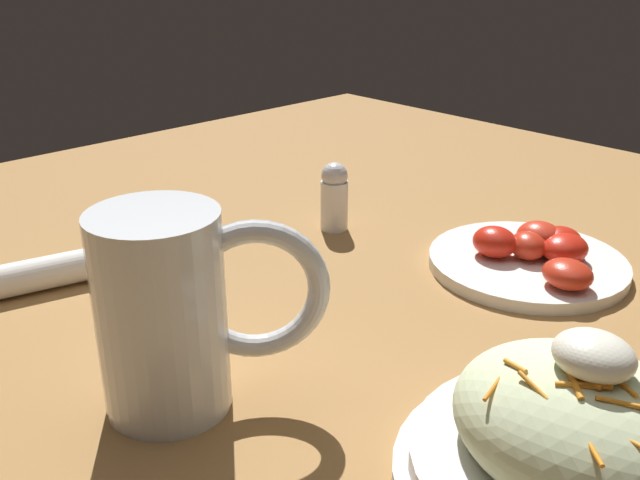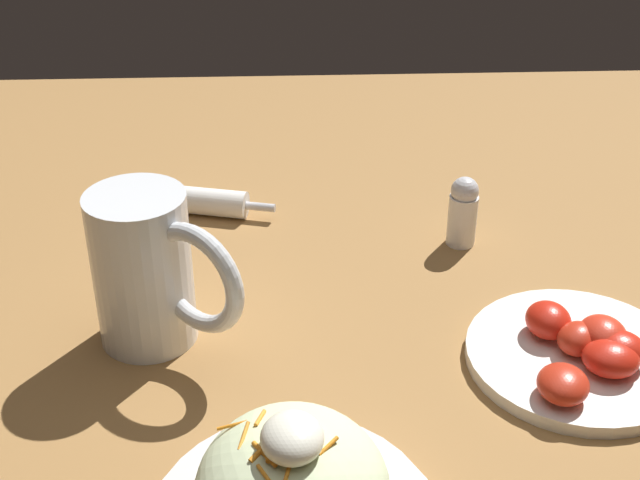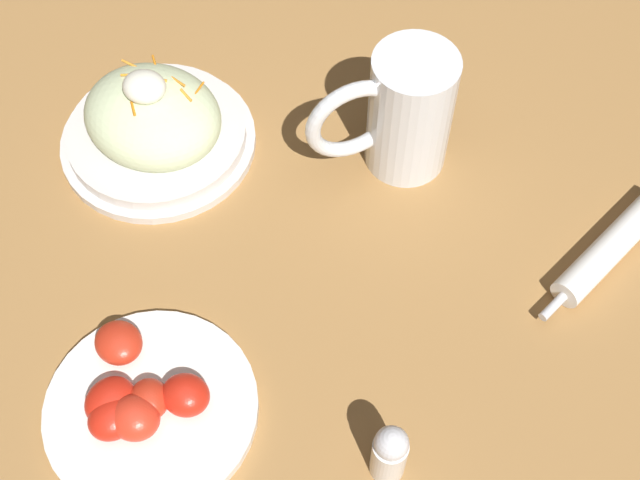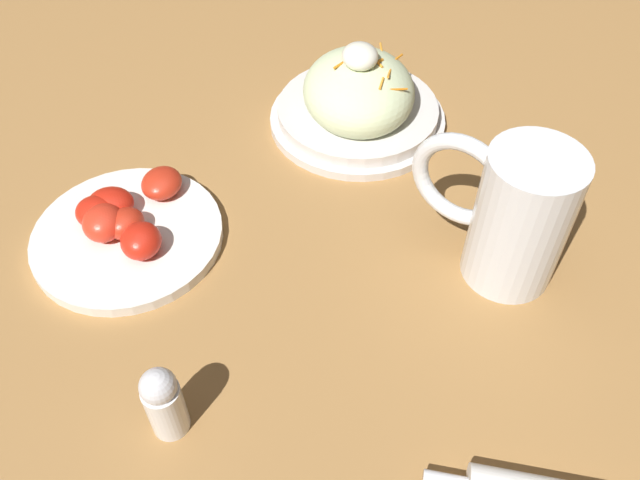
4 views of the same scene
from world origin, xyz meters
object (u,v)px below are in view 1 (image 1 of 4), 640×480
(tomato_plate, at_px, (533,256))
(salt_shaker, at_px, (334,196))
(salad_plate, at_px, (577,442))
(napkin_roll, at_px, (33,275))
(beer_mug, at_px, (171,320))

(tomato_plate, height_order, salt_shaker, salt_shaker)
(salad_plate, bearing_deg, napkin_roll, 14.63)
(tomato_plate, distance_m, salt_shaker, 0.24)
(salad_plate, bearing_deg, beer_mug, 27.66)
(salad_plate, relative_size, salt_shaker, 2.73)
(beer_mug, relative_size, napkin_roll, 0.73)
(beer_mug, relative_size, tomato_plate, 0.74)
(beer_mug, height_order, tomato_plate, beer_mug)
(salad_plate, relative_size, tomato_plate, 1.10)
(salad_plate, distance_m, tomato_plate, 0.34)
(tomato_plate, relative_size, salt_shaker, 2.49)
(beer_mug, relative_size, salt_shaker, 1.85)
(salad_plate, height_order, beer_mug, beer_mug)
(napkin_roll, bearing_deg, tomato_plate, -128.22)
(tomato_plate, bearing_deg, beer_mug, 81.34)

